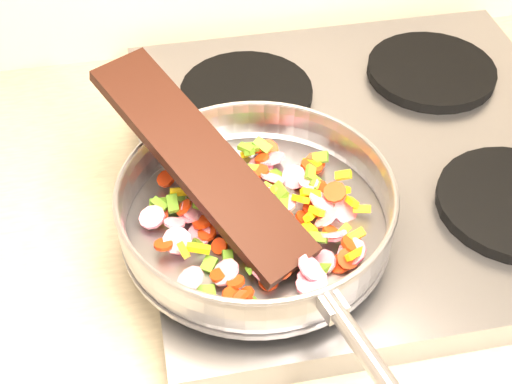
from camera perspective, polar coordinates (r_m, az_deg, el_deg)
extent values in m
cube|color=#939399|center=(0.98, 8.89, 2.63)|extent=(0.60, 0.60, 0.04)
cylinder|color=black|center=(0.83, 2.79, -3.55)|extent=(0.19, 0.19, 0.02)
cylinder|color=black|center=(1.03, -0.77, 7.94)|extent=(0.19, 0.19, 0.02)
cylinder|color=black|center=(1.11, 13.84, 9.39)|extent=(0.19, 0.19, 0.02)
cylinder|color=#9E9EA5|center=(0.83, 0.00, -2.63)|extent=(0.31, 0.31, 0.01)
torus|color=#9E9EA5|center=(0.80, 0.00, -1.13)|extent=(0.36, 0.36, 0.06)
torus|color=#9E9EA5|center=(0.78, 0.00, 0.21)|extent=(0.31, 0.31, 0.01)
cylinder|color=#9E9EA5|center=(0.66, 9.94, -14.17)|extent=(0.07, 0.19, 0.02)
cube|color=#9E9EA5|center=(0.70, 6.08, -8.99)|extent=(0.03, 0.03, 0.02)
cylinder|color=#DB1550|center=(0.75, -5.30, -6.98)|extent=(0.04, 0.04, 0.02)
cube|color=#558C1F|center=(0.75, -0.32, -8.84)|extent=(0.02, 0.02, 0.02)
cylinder|color=#DB1550|center=(0.79, 1.42, -4.46)|extent=(0.05, 0.05, 0.01)
cylinder|color=red|center=(0.74, -1.64, -7.22)|extent=(0.03, 0.03, 0.01)
cube|color=#558C1F|center=(0.81, -4.28, -1.04)|extent=(0.03, 0.02, 0.02)
cube|color=#558C1F|center=(0.89, -0.39, 3.61)|extent=(0.02, 0.02, 0.01)
cube|color=#558C1F|center=(0.89, -0.49, 3.38)|extent=(0.02, 0.03, 0.02)
cube|color=yellow|center=(0.78, -0.15, -4.72)|extent=(0.02, 0.02, 0.01)
cylinder|color=red|center=(0.86, 1.39, 0.73)|extent=(0.02, 0.02, 0.01)
cylinder|color=#DB1550|center=(0.82, -4.88, -1.49)|extent=(0.05, 0.05, 0.02)
cube|color=yellow|center=(0.77, -4.64, -4.51)|extent=(0.03, 0.01, 0.01)
cylinder|color=red|center=(0.82, -5.81, -1.23)|extent=(0.02, 0.03, 0.02)
cube|color=#558C1F|center=(0.75, -0.06, -5.90)|extent=(0.02, 0.02, 0.02)
cylinder|color=red|center=(0.78, -7.42, -4.20)|extent=(0.02, 0.02, 0.01)
cylinder|color=red|center=(0.79, -2.94, -4.34)|extent=(0.02, 0.02, 0.02)
cube|color=yellow|center=(0.83, 1.08, 0.10)|extent=(0.03, 0.01, 0.02)
cylinder|color=#DB1550|center=(0.80, -6.56, -2.48)|extent=(0.03, 0.03, 0.01)
cube|color=yellow|center=(0.78, -1.54, -4.23)|extent=(0.02, 0.02, 0.02)
cylinder|color=red|center=(0.83, 5.08, -0.98)|extent=(0.04, 0.03, 0.02)
cylinder|color=#DB1550|center=(0.80, 1.81, -3.12)|extent=(0.04, 0.04, 0.01)
cylinder|color=#DB1550|center=(0.86, 3.07, 1.21)|extent=(0.04, 0.03, 0.03)
cylinder|color=red|center=(0.89, 4.77, 2.39)|extent=(0.03, 0.03, 0.02)
cube|color=yellow|center=(0.80, 0.16, -3.17)|extent=(0.03, 0.02, 0.02)
cube|color=#558C1F|center=(0.83, 1.12, 0.23)|extent=(0.02, 0.02, 0.01)
cube|color=#558C1F|center=(0.82, 0.34, -1.40)|extent=(0.02, 0.02, 0.01)
cylinder|color=#DB1550|center=(0.83, 5.25, -0.75)|extent=(0.03, 0.04, 0.02)
cylinder|color=#DB1550|center=(0.86, -4.30, 1.96)|extent=(0.03, 0.04, 0.02)
cylinder|color=#DB1550|center=(0.85, 4.23, 0.76)|extent=(0.03, 0.03, 0.01)
cylinder|color=red|center=(0.88, 0.48, 2.74)|extent=(0.02, 0.02, 0.02)
cylinder|color=#DB1550|center=(0.88, 0.18, 2.08)|extent=(0.04, 0.05, 0.02)
cube|color=yellow|center=(0.87, -1.81, 2.04)|extent=(0.03, 0.02, 0.02)
cylinder|color=red|center=(0.88, -5.57, 1.21)|extent=(0.03, 0.03, 0.02)
cube|color=yellow|center=(0.89, -2.54, 2.88)|extent=(0.02, 0.02, 0.02)
cube|color=yellow|center=(0.81, -0.30, -2.68)|extent=(0.02, 0.03, 0.01)
cylinder|color=red|center=(0.75, 2.05, -6.20)|extent=(0.03, 0.03, 0.02)
cylinder|color=#DB1550|center=(0.81, -3.15, -2.85)|extent=(0.03, 0.03, 0.01)
cube|color=yellow|center=(0.81, 4.36, -1.91)|extent=(0.02, 0.02, 0.02)
cylinder|color=red|center=(0.80, 2.15, -2.14)|extent=(0.04, 0.04, 0.01)
cube|color=#558C1F|center=(0.82, 2.18, -0.79)|extent=(0.02, 0.02, 0.01)
cube|color=yellow|center=(0.86, -2.20, 2.20)|extent=(0.02, 0.02, 0.01)
cube|color=#558C1F|center=(0.84, -7.74, -0.88)|extent=(0.02, 0.01, 0.01)
cube|color=yellow|center=(0.85, 4.28, 0.89)|extent=(0.02, 0.02, 0.01)
cube|color=#558C1F|center=(0.77, 0.76, -4.17)|extent=(0.01, 0.02, 0.02)
cube|color=#558C1F|center=(0.85, 4.71, 0.73)|extent=(0.02, 0.02, 0.01)
cube|color=#558C1F|center=(0.78, 5.00, -3.64)|extent=(0.02, 0.02, 0.02)
cube|color=#558C1F|center=(0.87, 1.60, 1.39)|extent=(0.02, 0.02, 0.02)
cube|color=yellow|center=(0.80, 4.31, -2.96)|extent=(0.02, 0.03, 0.02)
cube|color=yellow|center=(0.83, 8.46, -1.35)|extent=(0.02, 0.02, 0.01)
cylinder|color=red|center=(0.73, -1.84, -8.45)|extent=(0.03, 0.03, 0.02)
cube|color=#558C1F|center=(0.86, -5.13, 1.24)|extent=(0.02, 0.02, 0.02)
cube|color=#558C1F|center=(0.82, 0.22, -0.22)|extent=(0.02, 0.01, 0.02)
cylinder|color=#DB1550|center=(0.81, -4.58, -3.45)|extent=(0.03, 0.03, 0.02)
cylinder|color=red|center=(0.86, -7.22, 1.07)|extent=(0.03, 0.03, 0.02)
cylinder|color=#DB1550|center=(0.80, 0.74, -3.03)|extent=(0.04, 0.04, 0.01)
cylinder|color=red|center=(0.82, 3.78, -2.10)|extent=(0.02, 0.02, 0.01)
cube|color=yellow|center=(0.81, 1.45, -2.36)|extent=(0.02, 0.01, 0.01)
cylinder|color=#DB1550|center=(0.85, 1.35, 1.15)|extent=(0.04, 0.04, 0.02)
cylinder|color=red|center=(0.73, -0.88, -8.19)|extent=(0.02, 0.03, 0.02)
cylinder|color=red|center=(0.81, -4.31, -2.40)|extent=(0.03, 0.03, 0.02)
cylinder|color=red|center=(0.90, 0.96, 3.39)|extent=(0.03, 0.02, 0.02)
cylinder|color=#DB1550|center=(0.76, -2.48, -6.44)|extent=(0.04, 0.04, 0.02)
cylinder|color=red|center=(0.76, 0.98, -7.14)|extent=(0.02, 0.02, 0.02)
cube|color=yellow|center=(0.84, 2.03, -0.55)|extent=(0.02, 0.03, 0.01)
cube|color=#558C1F|center=(0.85, 4.37, 1.55)|extent=(0.02, 0.02, 0.02)
cylinder|color=red|center=(0.85, -4.24, 1.04)|extent=(0.02, 0.02, 0.01)
cube|color=#558C1F|center=(0.80, -4.52, -4.20)|extent=(0.02, 0.02, 0.02)
cube|color=yellow|center=(0.83, 4.38, -0.12)|extent=(0.03, 0.01, 0.02)
cylinder|color=#DB1550|center=(0.83, 0.23, 0.25)|extent=(0.03, 0.03, 0.02)
cylinder|color=#DB1550|center=(0.74, 4.41, -7.49)|extent=(0.05, 0.05, 0.01)
cube|color=yellow|center=(0.84, 6.94, 0.11)|extent=(0.02, 0.01, 0.01)
cylinder|color=red|center=(0.83, -7.87, -1.80)|extent=(0.03, 0.03, 0.03)
cylinder|color=#DB1550|center=(0.84, 7.13, -1.58)|extent=(0.04, 0.04, 0.02)
cylinder|color=red|center=(0.76, -2.98, -6.65)|extent=(0.03, 0.03, 0.01)
cylinder|color=red|center=(0.83, 6.33, 0.00)|extent=(0.03, 0.04, 0.02)
cube|color=yellow|center=(0.79, 7.92, -3.51)|extent=(0.02, 0.02, 0.01)
cylinder|color=red|center=(0.81, 2.65, -2.97)|extent=(0.03, 0.03, 0.01)
cube|color=#558C1F|center=(0.78, -3.77, -5.79)|extent=(0.02, 0.02, 0.01)
cylinder|color=red|center=(0.90, 0.38, 3.58)|extent=(0.03, 0.03, 0.02)
cube|color=yellow|center=(0.88, 4.49, 2.30)|extent=(0.02, 0.02, 0.01)
cube|color=#558C1F|center=(0.89, 0.52, 3.76)|extent=(0.02, 0.03, 0.02)
cylinder|color=red|center=(0.80, -3.94, -3.30)|extent=(0.03, 0.03, 0.01)
cylinder|color=#DB1550|center=(0.76, 0.63, -6.31)|extent=(0.03, 0.04, 0.02)
cube|color=yellow|center=(0.85, 7.00, 1.35)|extent=(0.02, 0.02, 0.02)
cylinder|color=#DB1550|center=(0.82, -5.39, -1.96)|extent=(0.03, 0.03, 0.01)
cylinder|color=red|center=(0.77, 7.38, -5.30)|extent=(0.03, 0.03, 0.02)
cylinder|color=#DB1550|center=(0.83, 2.37, -0.90)|extent=(0.04, 0.04, 0.01)
cylinder|color=#DB1550|center=(0.88, 0.31, 1.86)|extent=(0.04, 0.04, 0.03)
cylinder|color=red|center=(0.87, 1.66, 0.92)|extent=(0.03, 0.03, 0.03)
cylinder|color=red|center=(0.73, -1.07, -8.69)|extent=(0.03, 0.02, 0.02)
cube|color=yellow|center=(0.90, -0.62, 3.14)|extent=(0.02, 0.01, 0.02)
cube|color=yellow|center=(0.83, 7.68, -0.78)|extent=(0.01, 0.02, 0.02)
cylinder|color=#DB1550|center=(0.88, 1.21, 2.68)|extent=(0.05, 0.05, 0.02)
cube|color=#558C1F|center=(0.84, -5.19, -0.03)|extent=(0.02, 0.03, 0.02)
cylinder|color=#DB1550|center=(0.89, -3.47, 3.51)|extent=(0.04, 0.04, 0.02)
cube|color=#558C1F|center=(0.88, -0.84, 3.54)|extent=(0.02, 0.02, 0.01)
cube|color=yellow|center=(0.82, -1.69, -2.21)|extent=(0.02, 0.02, 0.02)
cylinder|color=red|center=(0.75, -1.10, -8.91)|extent=(0.03, 0.04, 0.02)
cube|color=#558C1F|center=(0.78, -2.26, -5.37)|extent=(0.01, 0.02, 0.01)
cube|color=#558C1F|center=(0.83, 1.92, 0.11)|extent=(0.02, 0.03, 0.01)
cube|color=yellow|center=(0.80, 7.41, -4.71)|extent=(0.02, 0.03, 0.01)
cube|color=#558C1F|center=(0.86, -0.30, 1.86)|extent=(0.02, 0.01, 0.01)
cylinder|color=red|center=(0.82, 1.11, -1.30)|extent=(0.03, 0.03, 0.01)
cube|color=#558C1F|center=(0.80, 6.97, -3.12)|extent=(0.02, 0.02, 0.01)
cube|color=#558C1F|center=(0.77, 5.25, -6.22)|extent=(0.03, 0.02, 0.01)
cylinder|color=#DB1550|center=(0.84, -4.23, 0.08)|extent=(0.04, 0.04, 0.03)
cube|color=#558C1F|center=(0.88, 5.17, 2.76)|extent=(0.02, 0.02, 0.02)
cube|color=yellow|center=(0.81, 4.88, -1.53)|extent=(0.02, 0.02, 0.02)
cube|color=yellow|center=(0.77, -5.82, -4.65)|extent=(0.01, 0.02, 0.01)
cylinder|color=red|center=(0.79, 6.09, -3.26)|extent=(0.03, 0.03, 0.02)
cube|color=yellow|center=(0.77, 7.94, -4.90)|extent=(0.03, 0.02, 0.01)
cube|color=#558C1F|center=(0.85, -1.45, 0.82)|extent=(0.02, 0.02, 0.02)
cube|color=yellow|center=(0.83, -8.19, -1.56)|extent=(0.02, 0.01, 0.01)
cylinder|color=#DB1550|center=(0.78, 7.67, -4.76)|extent=(0.04, 0.04, 0.02)
cylinder|color=#DB1550|center=(0.79, 6.02, -3.39)|extent=(0.03, 0.03, 0.03)
cylinder|color=#DB1550|center=(0.79, -6.33, -3.89)|extent=(0.03, 0.03, 0.02)
cylinder|color=red|center=(0.86, 3.66, 1.06)|extent=(0.03, 0.04, 0.02)
cube|color=#558C1F|center=(0.82, -1.00, -1.06)|extent=(0.02, 0.02, 0.02)
cylinder|color=red|center=(0.87, 4.46, 2.08)|extent=(0.04, 0.03, 0.01)
cylinder|color=red|center=(0.78, 7.76, -4.19)|extent=(0.03, 0.03, 0.02)
cylinder|color=red|center=(0.85, 5.19, 0.30)|extent=(0.02, 0.02, 0.02)
cylinder|color=red|center=(0.77, -0.56, -4.73)|extent=(0.02, 0.02, 0.02)
cylinder|color=#DB1550|center=(0.75, 4.39, -6.08)|extent=(0.04, 0.05, 0.03)
cylinder|color=red|center=(0.83, 4.63, -1.43)|extent=(0.03, 0.03, 0.01)
cylinder|color=red|center=(0.89, -5.30, 2.38)|extent=(0.04, 0.03, 0.03)
cube|color=#558C1F|center=(0.83, -7.74, -0.99)|extent=(0.02, 0.02, 0.01)
cube|color=yellow|center=(0.82, 3.58, -0.56)|extent=(0.02, 0.02, 0.02)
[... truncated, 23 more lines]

